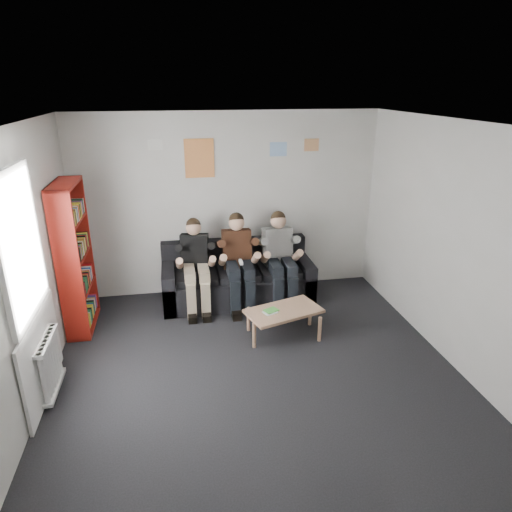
{
  "coord_description": "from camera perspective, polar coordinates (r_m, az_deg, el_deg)",
  "views": [
    {
      "loc": [
        -0.79,
        -4.1,
        3.05
      ],
      "look_at": [
        0.2,
        1.3,
        0.97
      ],
      "focal_mm": 32.0,
      "sensor_mm": 36.0,
      "label": 1
    }
  ],
  "objects": [
    {
      "name": "person_middle",
      "position": [
        6.49,
        -2.16,
        -0.75
      ],
      "size": [
        0.41,
        0.88,
        1.34
      ],
      "rotation": [
        0.0,
        0.0,
        -0.01
      ],
      "color": "#512E1B",
      "rests_on": "sofa"
    },
    {
      "name": "poster_large",
      "position": [
        6.67,
        -7.09,
        12.02
      ],
      "size": [
        0.42,
        0.01,
        0.55
      ],
      "primitive_type": "cube",
      "color": "gold",
      "rests_on": "room_shell"
    },
    {
      "name": "coffee_table",
      "position": [
        5.83,
        3.47,
        -7.11
      ],
      "size": [
        0.93,
        0.51,
        0.37
      ],
      "rotation": [
        0.0,
        0.0,
        0.31
      ],
      "color": "tan",
      "rests_on": "ground"
    },
    {
      "name": "window",
      "position": [
        4.96,
        -26.28,
        -5.58
      ],
      "size": [
        0.05,
        1.3,
        2.36
      ],
      "color": "white",
      "rests_on": "room_shell"
    },
    {
      "name": "person_right",
      "position": [
        6.6,
        3.07,
        -0.42
      ],
      "size": [
        0.41,
        0.88,
        1.34
      ],
      "rotation": [
        0.0,
        0.0,
        0.11
      ],
      "color": "silver",
      "rests_on": "sofa"
    },
    {
      "name": "radiator",
      "position": [
        5.25,
        -24.3,
        -12.22
      ],
      "size": [
        0.1,
        0.64,
        0.6
      ],
      "color": "white",
      "rests_on": "ground"
    },
    {
      "name": "sofa",
      "position": [
        6.82,
        -2.37,
        -2.97
      ],
      "size": [
        2.18,
        0.89,
        0.84
      ],
      "color": "black",
      "rests_on": "ground"
    },
    {
      "name": "person_left",
      "position": [
        6.45,
        -7.52,
        -1.24
      ],
      "size": [
        0.39,
        0.84,
        1.3
      ],
      "rotation": [
        0.0,
        0.0,
        -0.17
      ],
      "color": "black",
      "rests_on": "sofa"
    },
    {
      "name": "room_shell",
      "position": [
        4.51,
        0.48,
        -1.39
      ],
      "size": [
        5.0,
        5.0,
        5.0
      ],
      "color": "black",
      "rests_on": "ground"
    },
    {
      "name": "bookshelf",
      "position": [
        6.24,
        -21.66,
        -0.22
      ],
      "size": [
        0.29,
        0.87,
        1.94
      ],
      "rotation": [
        0.0,
        0.0,
        -0.0
      ],
      "color": "maroon",
      "rests_on": "ground"
    },
    {
      "name": "poster_blue",
      "position": [
        6.82,
        2.81,
        13.19
      ],
      "size": [
        0.25,
        0.01,
        0.2
      ],
      "primitive_type": "cube",
      "color": "#4597EB",
      "rests_on": "room_shell"
    },
    {
      "name": "poster_pink",
      "position": [
        6.95,
        6.95,
        13.62
      ],
      "size": [
        0.22,
        0.01,
        0.18
      ],
      "primitive_type": "cube",
      "color": "#B33875",
      "rests_on": "room_shell"
    },
    {
      "name": "poster_sign",
      "position": [
        6.64,
        -12.49,
        13.4
      ],
      "size": [
        0.2,
        0.01,
        0.14
      ],
      "primitive_type": "cube",
      "color": "silver",
      "rests_on": "room_shell"
    },
    {
      "name": "game_cases",
      "position": [
        5.74,
        1.84,
        -6.91
      ],
      "size": [
        0.18,
        0.15,
        0.03
      ],
      "rotation": [
        0.0,
        0.0,
        0.38
      ],
      "color": "white",
      "rests_on": "coffee_table"
    }
  ]
}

